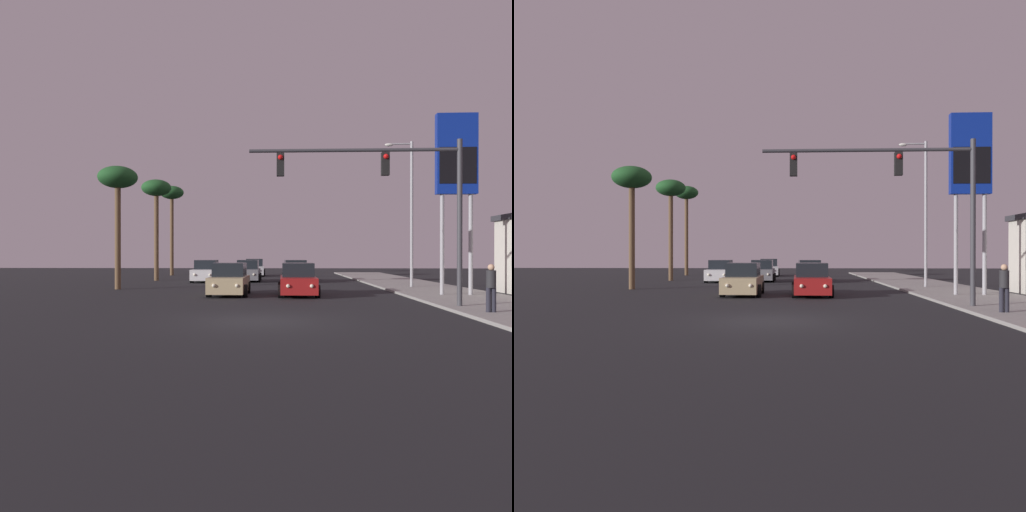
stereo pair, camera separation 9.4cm
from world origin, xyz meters
TOP-DOWN VIEW (x-y plane):
  - ground_plane at (0.00, 0.00)m, footprint 120.00×120.00m
  - sidewalk_right at (9.50, 10.00)m, footprint 5.00×60.00m
  - car_silver at (-1.59, 32.62)m, footprint 2.04×4.34m
  - car_red at (1.67, 9.82)m, footprint 2.04×4.32m
  - car_black at (2.02, 22.63)m, footprint 2.04×4.34m
  - car_tan at (-1.88, 9.98)m, footprint 2.04×4.34m
  - car_white at (-4.84, 22.37)m, footprint 2.04×4.33m
  - car_grey at (-1.67, 23.14)m, footprint 2.04×4.32m
  - traffic_light_mast at (5.27, 3.83)m, footprint 8.31×0.36m
  - street_lamp at (8.81, 15.33)m, footprint 1.74×0.24m
  - gas_station_sign at (9.51, 9.26)m, footprint 2.00×0.42m
  - pedestrian_on_sidewalk at (8.01, 1.72)m, footprint 0.34×0.32m
  - palm_tree_near at (-9.07, 14.00)m, footprint 2.40×2.40m
  - palm_tree_mid at (-9.13, 24.00)m, footprint 2.40×2.40m
  - palm_tree_far at (-9.98, 34.00)m, footprint 2.40×2.40m

SIDE VIEW (x-z plane):
  - ground_plane at x=0.00m, z-range 0.00..0.00m
  - sidewalk_right at x=9.50m, z-range 0.00..0.12m
  - car_silver at x=-1.59m, z-range -0.08..1.60m
  - car_red at x=1.67m, z-range -0.08..1.60m
  - car_black at x=2.02m, z-range -0.08..1.60m
  - car_tan at x=-1.88m, z-range -0.08..1.60m
  - car_white at x=-4.84m, z-range -0.08..1.60m
  - car_grey at x=-1.67m, z-range -0.08..1.60m
  - pedestrian_on_sidewalk at x=8.01m, z-range 0.20..1.87m
  - traffic_light_mast at x=5.27m, z-range 1.53..8.03m
  - street_lamp at x=8.81m, z-range 0.62..9.62m
  - palm_tree_near at x=-9.07m, z-range 2.72..10.20m
  - gas_station_sign at x=9.51m, z-range 2.12..11.12m
  - palm_tree_mid at x=-9.13m, z-range 2.99..11.15m
  - palm_tree_far at x=-9.98m, z-range 3.33..12.35m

